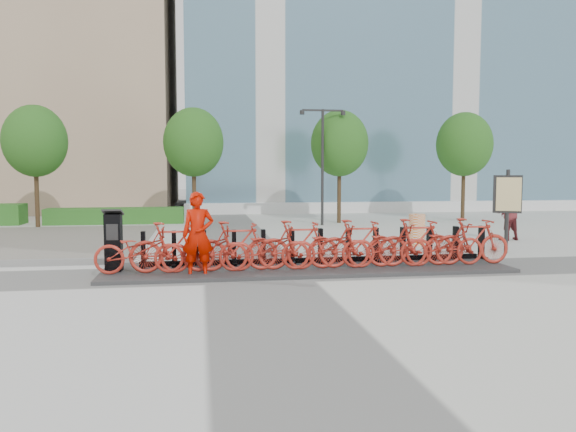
{
  "coord_description": "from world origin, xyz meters",
  "views": [
    {
      "loc": [
        -1.24,
        -12.8,
        2.37
      ],
      "look_at": [
        1.0,
        1.5,
        1.2
      ],
      "focal_mm": 35.0,
      "sensor_mm": 36.0,
      "label": 1
    }
  ],
  "objects": [
    {
      "name": "bike_10",
      "position": [
        4.6,
        -0.05,
        0.6
      ],
      "size": [
        1.96,
        0.68,
        1.03
      ],
      "primitive_type": "imported",
      "rotation": [
        0.0,
        0.0,
        1.57
      ],
      "color": "#A7271A",
      "rests_on": "dock_pad"
    },
    {
      "name": "dock_rail_posts",
      "position": [
        1.72,
        0.77,
        0.51
      ],
      "size": [
        8.74,
        0.5,
        0.85
      ],
      "primitive_type": null,
      "color": "black",
      "rests_on": "dock_pad"
    },
    {
      "name": "ground",
      "position": [
        0.0,
        0.0,
        0.0
      ],
      "size": [
        120.0,
        120.0,
        0.0
      ],
      "primitive_type": "plane",
      "color": "#B7B9AD"
    },
    {
      "name": "kiosk",
      "position": [
        -3.21,
        0.39,
        0.77
      ],
      "size": [
        0.46,
        0.39,
        1.43
      ],
      "rotation": [
        0.0,
        0.0,
        -0.05
      ],
      "color": "black",
      "rests_on": "dock_pad"
    },
    {
      "name": "pedestrian",
      "position": [
        9.06,
        4.86,
        0.93
      ],
      "size": [
        1.04,
        0.88,
        1.87
      ],
      "primitive_type": "imported",
      "rotation": [
        0.0,
        0.0,
        3.36
      ],
      "color": "maroon",
      "rests_on": "ground"
    },
    {
      "name": "map_sign",
      "position": [
        7.52,
        2.18,
        1.59
      ],
      "size": [
        0.76,
        0.43,
        2.41
      ],
      "rotation": [
        0.0,
        0.0,
        -0.43
      ],
      "color": "black",
      "rests_on": "ground"
    },
    {
      "name": "bike_7",
      "position": [
        2.44,
        -0.05,
        0.65
      ],
      "size": [
        1.91,
        0.54,
        1.14
      ],
      "primitive_type": "imported",
      "rotation": [
        0.0,
        0.0,
        1.57
      ],
      "color": "#A7271A",
      "rests_on": "dock_pad"
    },
    {
      "name": "bike_11",
      "position": [
        5.32,
        -0.05,
        0.65
      ],
      "size": [
        1.91,
        0.54,
        1.14
      ],
      "primitive_type": "imported",
      "rotation": [
        0.0,
        0.0,
        1.57
      ],
      "color": "#A7271A",
      "rests_on": "dock_pad"
    },
    {
      "name": "tree_1",
      "position": [
        -1.5,
        12.0,
        3.59
      ],
      "size": [
        2.6,
        2.6,
        5.1
      ],
      "color": "#3C2A1C",
      "rests_on": "ground"
    },
    {
      "name": "tree_2",
      "position": [
        5.0,
        12.0,
        3.59
      ],
      "size": [
        2.6,
        2.6,
        5.1
      ],
      "color": "#3C2A1C",
      "rests_on": "ground"
    },
    {
      "name": "construction_barrel",
      "position": [
        5.56,
        4.1,
        0.5
      ],
      "size": [
        0.61,
        0.61,
        1.0
      ],
      "primitive_type": "cylinder",
      "rotation": [
        0.0,
        0.0,
        0.21
      ],
      "color": "#F36803",
      "rests_on": "ground"
    },
    {
      "name": "worker_red",
      "position": [
        -1.3,
        -0.29,
        0.95
      ],
      "size": [
        0.7,
        0.47,
        1.91
      ],
      "primitive_type": "imported",
      "rotation": [
        0.0,
        0.0,
        -0.01
      ],
      "color": "#B81000",
      "rests_on": "ground"
    },
    {
      "name": "bike_4",
      "position": [
        0.28,
        -0.05,
        0.6
      ],
      "size": [
        1.96,
        0.68,
        1.03
      ],
      "primitive_type": "imported",
      "rotation": [
        0.0,
        0.0,
        1.57
      ],
      "color": "#A7271A",
      "rests_on": "dock_pad"
    },
    {
      "name": "bike_6",
      "position": [
        1.72,
        -0.05,
        0.6
      ],
      "size": [
        1.96,
        0.68,
        1.03
      ],
      "primitive_type": "imported",
      "rotation": [
        0.0,
        0.0,
        1.57
      ],
      "color": "#A7271A",
      "rests_on": "dock_pad"
    },
    {
      "name": "bike_9",
      "position": [
        3.88,
        -0.05,
        0.65
      ],
      "size": [
        1.91,
        0.54,
        1.14
      ],
      "primitive_type": "imported",
      "rotation": [
        0.0,
        0.0,
        1.57
      ],
      "color": "#A7271A",
      "rests_on": "dock_pad"
    },
    {
      "name": "glass_building",
      "position": [
        14.0,
        26.0,
        12.0
      ],
      "size": [
        32.0,
        16.0,
        24.0
      ],
      "primitive_type": "cube",
      "color": "slate",
      "rests_on": "ground"
    },
    {
      "name": "bike_1",
      "position": [
        -1.88,
        -0.05,
        0.65
      ],
      "size": [
        1.91,
        0.54,
        1.14
      ],
      "primitive_type": "imported",
      "rotation": [
        0.0,
        0.0,
        1.57
      ],
      "color": "#A7271A",
      "rests_on": "dock_pad"
    },
    {
      "name": "tree_0",
      "position": [
        -8.0,
        12.0,
        3.59
      ],
      "size": [
        2.6,
        2.6,
        5.1
      ],
      "color": "#3C2A1C",
      "rests_on": "ground"
    },
    {
      "name": "bike_5",
      "position": [
        1.0,
        -0.05,
        0.65
      ],
      "size": [
        1.91,
        0.54,
        1.14
      ],
      "primitive_type": "imported",
      "rotation": [
        0.0,
        0.0,
        1.57
      ],
      "color": "#A7271A",
      "rests_on": "dock_pad"
    },
    {
      "name": "tree_3",
      "position": [
        11.0,
        12.0,
        3.59
      ],
      "size": [
        2.6,
        2.6,
        5.1
      ],
      "color": "#3C2A1C",
      "rests_on": "ground"
    },
    {
      "name": "streetlamp",
      "position": [
        4.0,
        11.0,
        3.13
      ],
      "size": [
        2.0,
        0.2,
        5.0
      ],
      "color": "black",
      "rests_on": "ground"
    },
    {
      "name": "bike_0",
      "position": [
        -2.6,
        -0.05,
        0.6
      ],
      "size": [
        1.96,
        0.68,
        1.03
      ],
      "primitive_type": "imported",
      "rotation": [
        0.0,
        0.0,
        1.57
      ],
      "color": "#A7271A",
      "rests_on": "dock_pad"
    },
    {
      "name": "dock_pad",
      "position": [
        1.3,
        0.3,
        0.04
      ],
      "size": [
        9.6,
        2.4,
        0.08
      ],
      "primitive_type": "cube",
      "color": "#343434",
      "rests_on": "ground"
    },
    {
      "name": "bike_3",
      "position": [
        -0.44,
        -0.05,
        0.65
      ],
      "size": [
        1.91,
        0.54,
        1.14
      ],
      "primitive_type": "imported",
      "rotation": [
        0.0,
        0.0,
        1.57
      ],
      "color": "#A7271A",
      "rests_on": "dock_pad"
    },
    {
      "name": "bike_2",
      "position": [
        -1.16,
        -0.05,
        0.6
      ],
      "size": [
        1.96,
        0.68,
        1.03
      ],
      "primitive_type": "imported",
      "rotation": [
        0.0,
        0.0,
        1.57
      ],
      "color": "#A7271A",
      "rests_on": "dock_pad"
    },
    {
      "name": "bike_8",
      "position": [
        3.16,
        -0.05,
        0.6
      ],
      "size": [
        1.96,
        0.68,
        1.03
      ],
      "primitive_type": "imported",
      "rotation": [
        0.0,
        0.0,
        1.57
      ],
      "color": "#A7271A",
      "rests_on": "dock_pad"
    },
    {
      "name": "hedge_b",
      "position": [
        -5.0,
        13.2,
        0.35
      ],
      "size": [
        6.0,
        1.2,
        0.7
      ],
      "primitive_type": "cube",
      "color": "#2A6029",
      "rests_on": "ground"
    }
  ]
}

